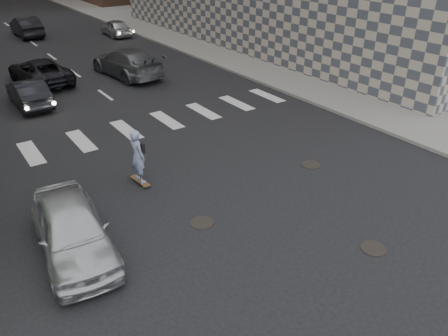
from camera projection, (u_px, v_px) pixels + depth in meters
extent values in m
plane|color=black|center=(280.00, 220.00, 13.11)|extent=(160.00, 160.00, 0.00)
cube|color=gray|center=(251.00, 40.00, 34.81)|extent=(13.00, 80.00, 0.15)
cube|color=black|center=(269.00, 32.00, 27.91)|extent=(0.30, 18.00, 4.00)
cylinder|color=black|center=(373.00, 248.00, 11.90)|extent=(0.70, 0.70, 0.02)
cylinder|color=black|center=(202.00, 223.00, 12.96)|extent=(0.70, 0.70, 0.02)
cylinder|color=black|center=(311.00, 165.00, 16.21)|extent=(0.70, 0.70, 0.02)
cube|color=brown|center=(140.00, 181.00, 14.99)|extent=(0.34, 1.02, 0.02)
cylinder|color=green|center=(143.00, 187.00, 14.73)|extent=(0.04, 0.07, 0.07)
cylinder|color=green|center=(148.00, 185.00, 14.83)|extent=(0.04, 0.07, 0.07)
cylinder|color=green|center=(133.00, 179.00, 15.20)|extent=(0.04, 0.07, 0.07)
cylinder|color=green|center=(137.00, 178.00, 15.30)|extent=(0.04, 0.07, 0.07)
imported|color=#8EA8CE|center=(138.00, 156.00, 14.54)|extent=(0.51, 0.72, 1.88)
cube|color=black|center=(141.00, 148.00, 14.58)|extent=(0.14, 0.32, 0.35)
imported|color=silver|center=(72.00, 230.00, 11.44)|extent=(2.17, 4.48, 1.47)
imported|color=black|center=(29.00, 93.00, 21.49)|extent=(1.44, 4.05, 1.33)
imported|color=#5B5D63|center=(127.00, 62.00, 25.99)|extent=(2.87, 5.85, 1.64)
imported|color=black|center=(40.00, 71.00, 24.66)|extent=(2.84, 5.29, 1.41)
imported|color=silver|center=(116.00, 28.00, 36.27)|extent=(1.79, 4.07, 1.36)
imported|color=black|center=(26.00, 27.00, 36.02)|extent=(1.74, 4.84, 1.59)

